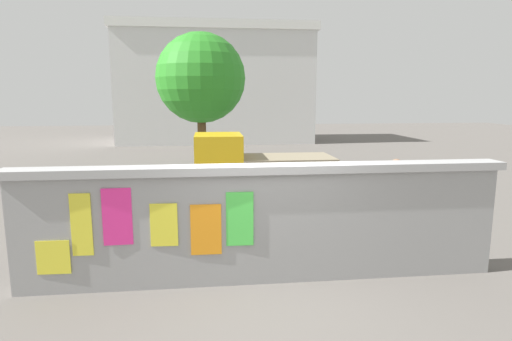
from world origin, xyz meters
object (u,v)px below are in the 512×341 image
bicycle_near (133,197)px  bicycle_far (257,228)px  motorcycle (146,224)px  tree_roadside (201,78)px  auto_rickshaw_truck (256,170)px  person_walking (395,191)px  person_bystander (343,200)px

bicycle_near → bicycle_far: same height
motorcycle → tree_roadside: size_ratio=0.37×
auto_rickshaw_truck → bicycle_far: (-0.39, -3.34, -0.54)m
bicycle_far → tree_roadside: (-1.06, 8.70, 3.11)m
auto_rickshaw_truck → motorcycle: (-2.45, -3.16, -0.44)m
auto_rickshaw_truck → person_walking: bearing=-54.3°
auto_rickshaw_truck → motorcycle: bearing=-127.8°
person_bystander → tree_roadside: size_ratio=0.31×
auto_rickshaw_truck → tree_roadside: tree_roadside is taller
bicycle_far → person_walking: (2.72, 0.09, 0.62)m
bicycle_far → bicycle_near: bearing=133.7°
bicycle_far → motorcycle: bearing=175.2°
bicycle_near → bicycle_far: (2.73, -2.85, 0.00)m
person_bystander → tree_roadside: 9.88m
bicycle_near → bicycle_far: 3.94m
auto_rickshaw_truck → person_walking: 4.00m
person_bystander → motorcycle: bearing=168.8°
tree_roadside → bicycle_far: bearing=-83.1°
bicycle_far → auto_rickshaw_truck: bearing=83.4°
motorcycle → person_walking: 4.81m
auto_rickshaw_truck → bicycle_far: size_ratio=2.15×
bicycle_near → tree_roadside: (1.67, 5.85, 3.11)m
auto_rickshaw_truck → motorcycle: auto_rickshaw_truck is taller
bicycle_far → tree_roadside: 9.30m
person_bystander → bicycle_far: bearing=160.4°
bicycle_far → person_bystander: (1.47, -0.52, 0.62)m
person_walking → motorcycle: bearing=179.0°
auto_rickshaw_truck → bicycle_near: auto_rickshaw_truck is taller
motorcycle → bicycle_near: size_ratio=1.12×
bicycle_near → motorcycle: bearing=-76.2°
bicycle_near → person_walking: (5.44, -2.76, 0.62)m
auto_rickshaw_truck → bicycle_near: bearing=-171.1°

